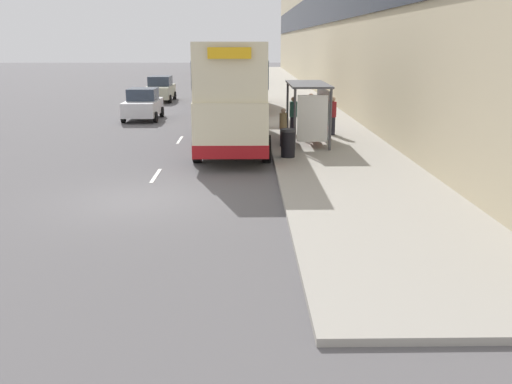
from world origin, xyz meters
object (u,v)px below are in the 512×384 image
at_px(double_decker_bus_near, 233,92).
at_px(pedestrian_2, 311,113).
at_px(pedestrian_1, 332,116).
at_px(litter_bin, 288,143).
at_px(car_3, 143,104).
at_px(bus_shelter, 313,102).
at_px(car_1, 160,89).
at_px(car_2, 246,77).
at_px(pedestrian_3, 324,114).
at_px(pedestrian_4, 283,127).
at_px(pedestrian_at_shelter, 293,115).
at_px(double_decker_bus_ahead, 240,74).
at_px(car_0, 208,68).

relative_size(double_decker_bus_near, pedestrian_2, 5.51).
distance_m(pedestrian_1, litter_bin, 5.71).
bearing_deg(car_3, pedestrian_2, 146.83).
bearing_deg(bus_shelter, car_1, 115.40).
height_order(bus_shelter, pedestrian_1, bus_shelter).
distance_m(car_2, pedestrian_3, 32.37).
relative_size(double_decker_bus_near, pedestrian_1, 5.80).
bearing_deg(pedestrian_2, bus_shelter, -95.12).
relative_size(bus_shelter, pedestrian_4, 2.68).
bearing_deg(double_decker_bus_near, pedestrian_2, 40.66).
height_order(pedestrian_at_shelter, litter_bin, pedestrian_at_shelter).
bearing_deg(pedestrian_4, bus_shelter, 30.80).
relative_size(double_decker_bus_near, car_2, 2.56).
height_order(double_decker_bus_ahead, car_1, double_decker_bus_ahead).
height_order(double_decker_bus_ahead, pedestrian_at_shelter, double_decker_bus_ahead).
relative_size(double_decker_bus_near, car_0, 2.45).
bearing_deg(car_2, car_3, -102.52).
distance_m(bus_shelter, litter_bin, 3.45).
xyz_separation_m(car_0, pedestrian_3, (8.85, -52.22, 0.07)).
distance_m(car_0, car_1, 36.22).
relative_size(car_3, pedestrian_at_shelter, 2.26).
height_order(bus_shelter, double_decker_bus_ahead, double_decker_bus_ahead).
xyz_separation_m(car_0, pedestrian_2, (8.18, -52.53, 0.19)).
height_order(pedestrian_at_shelter, pedestrian_2, pedestrian_2).
distance_m(car_2, pedestrian_2, 32.61).
bearing_deg(double_decker_bus_near, double_decker_bus_ahead, 89.46).
height_order(car_3, litter_bin, car_3).
relative_size(car_2, pedestrian_2, 2.15).
bearing_deg(pedestrian_4, double_decker_bus_near, 162.37).
distance_m(double_decker_bus_ahead, pedestrian_4, 14.77).
distance_m(car_1, car_3, 10.53).
bearing_deg(pedestrian_2, pedestrian_4, -112.35).
xyz_separation_m(car_2, litter_bin, (1.48, -38.43, -0.19)).
height_order(car_2, litter_bin, car_2).
distance_m(double_decker_bus_near, litter_bin, 3.91).
bearing_deg(pedestrian_2, double_decker_bus_near, -139.34).
relative_size(pedestrian_at_shelter, pedestrian_4, 1.12).
relative_size(double_decker_bus_ahead, car_2, 2.62).
relative_size(car_0, pedestrian_at_shelter, 2.36).
xyz_separation_m(pedestrian_2, pedestrian_3, (0.67, 0.31, -0.12)).
relative_size(pedestrian_1, pedestrian_4, 1.11).
distance_m(pedestrian_1, pedestrian_2, 1.21).
bearing_deg(pedestrian_4, pedestrian_1, 50.10).
bearing_deg(car_2, double_decker_bus_ahead, -91.23).
bearing_deg(bus_shelter, pedestrian_3, 74.11).
distance_m(double_decker_bus_near, double_decker_bus_ahead, 13.94).
xyz_separation_m(bus_shelter, car_0, (-7.92, 55.49, -0.99)).
height_order(double_decker_bus_ahead, pedestrian_4, double_decker_bus_ahead).
bearing_deg(pedestrian_1, car_3, 146.05).
height_order(double_decker_bus_near, pedestrian_3, double_decker_bus_near).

